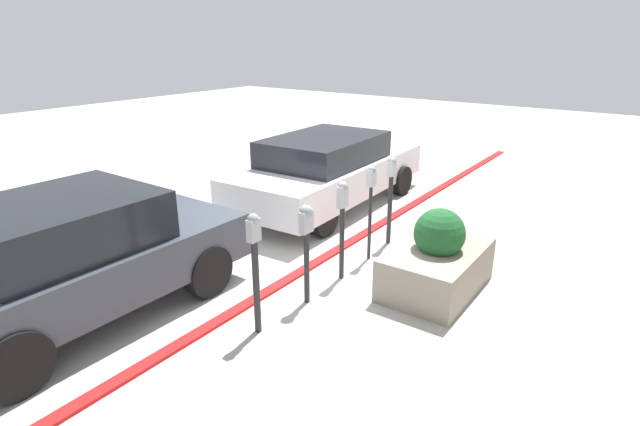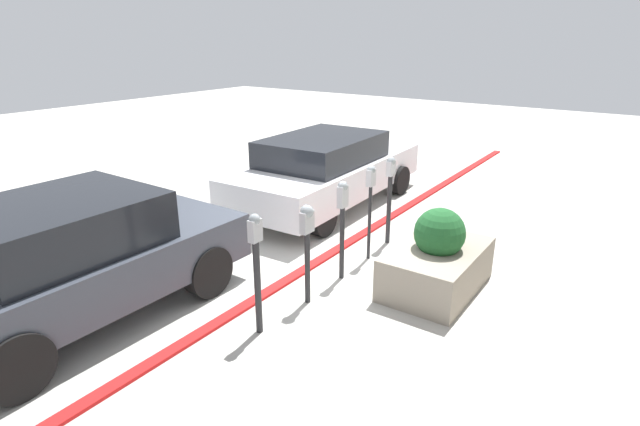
# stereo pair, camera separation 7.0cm
# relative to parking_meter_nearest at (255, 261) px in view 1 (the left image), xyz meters

# --- Properties ---
(ground_plane) EXTENTS (40.00, 40.00, 0.00)m
(ground_plane) POSITION_rel_parking_meter_nearest_xyz_m (1.67, 0.44, -0.91)
(ground_plane) COLOR #ADAAA3
(curb_strip) EXTENTS (19.00, 0.16, 0.04)m
(curb_strip) POSITION_rel_parking_meter_nearest_xyz_m (1.67, 0.52, -0.89)
(curb_strip) COLOR red
(curb_strip) RESTS_ON ground_plane
(parking_meter_nearest) EXTENTS (0.15, 0.13, 1.46)m
(parking_meter_nearest) POSITION_rel_parking_meter_nearest_xyz_m (0.00, 0.00, 0.00)
(parking_meter_nearest) COLOR #232326
(parking_meter_nearest) RESTS_ON ground_plane
(parking_meter_second) EXTENTS (0.20, 0.17, 1.33)m
(parking_meter_second) POSITION_rel_parking_meter_nearest_xyz_m (0.88, -0.05, 0.04)
(parking_meter_second) COLOR #232326
(parking_meter_second) RESTS_ON ground_plane
(parking_meter_middle) EXTENTS (0.16, 0.14, 1.43)m
(parking_meter_middle) POSITION_rel_parking_meter_nearest_xyz_m (1.71, -0.05, 0.05)
(parking_meter_middle) COLOR #232326
(parking_meter_middle) RESTS_ON ground_plane
(parking_meter_fourth) EXTENTS (0.15, 0.12, 1.48)m
(parking_meter_fourth) POSITION_rel_parking_meter_nearest_xyz_m (2.50, -0.04, 0.15)
(parking_meter_fourth) COLOR #232326
(parking_meter_fourth) RESTS_ON ground_plane
(parking_meter_farthest) EXTENTS (0.16, 0.14, 1.46)m
(parking_meter_farthest) POSITION_rel_parking_meter_nearest_xyz_m (3.22, 0.01, 0.03)
(parking_meter_farthest) COLOR #232326
(parking_meter_farthest) RESTS_ON ground_plane
(planter_box) EXTENTS (1.65, 1.04, 1.15)m
(planter_box) POSITION_rel_parking_meter_nearest_xyz_m (2.18, -1.27, -0.49)
(planter_box) COLOR gray
(planter_box) RESTS_ON ground_plane
(parked_car_front) EXTENTS (3.93, 1.97, 1.54)m
(parked_car_front) POSITION_rel_parking_meter_nearest_xyz_m (-0.98, 2.00, -0.10)
(parked_car_front) COLOR #383D47
(parked_car_front) RESTS_ON ground_plane
(parked_car_middle) EXTENTS (4.79, 2.06, 1.43)m
(parked_car_middle) POSITION_rel_parking_meter_nearest_xyz_m (4.27, 1.95, -0.15)
(parked_car_middle) COLOR silver
(parked_car_middle) RESTS_ON ground_plane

